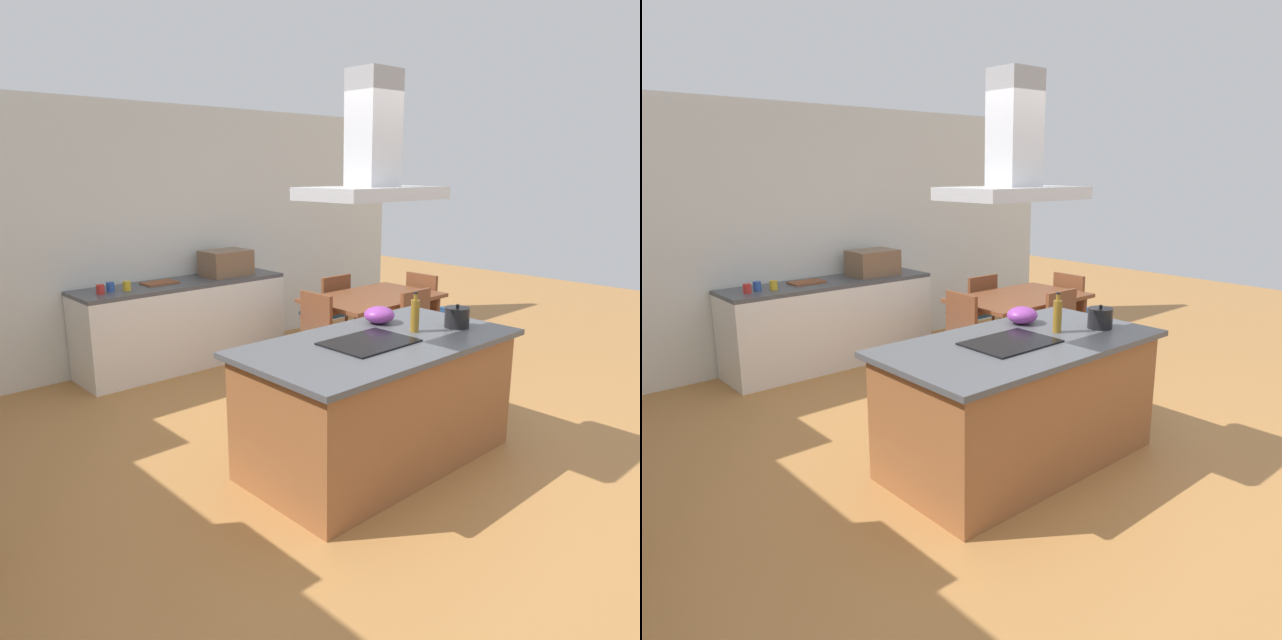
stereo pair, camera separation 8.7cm
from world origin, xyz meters
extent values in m
plane|color=#AD753D|center=(0.00, 1.50, 0.00)|extent=(16.00, 16.00, 0.00)
cube|color=silver|center=(0.00, 3.25, 1.35)|extent=(7.20, 0.10, 2.70)
cube|color=#995B33|center=(0.00, 0.00, 0.43)|extent=(1.89, 0.96, 0.86)
cube|color=#4C4F54|center=(0.00, 0.00, 0.88)|extent=(1.99, 1.06, 0.04)
cube|color=black|center=(-0.11, 0.00, 0.91)|extent=(0.60, 0.44, 0.01)
cylinder|color=black|center=(0.68, -0.15, 0.98)|extent=(0.18, 0.18, 0.15)
sphere|color=black|center=(0.68, -0.15, 1.06)|extent=(0.03, 0.03, 0.03)
cone|color=black|center=(0.79, -0.15, 0.98)|extent=(0.06, 0.03, 0.04)
cylinder|color=olive|center=(0.35, -0.02, 1.02)|extent=(0.06, 0.06, 0.23)
cylinder|color=olive|center=(0.35, -0.02, 1.16)|extent=(0.03, 0.03, 0.05)
cylinder|color=black|center=(0.35, -0.02, 1.18)|extent=(0.03, 0.03, 0.01)
ellipsoid|color=purple|center=(0.35, 0.32, 0.96)|extent=(0.23, 0.23, 0.13)
cube|color=white|center=(0.13, 2.88, 0.43)|extent=(2.23, 0.62, 0.86)
cube|color=#4C4F54|center=(0.13, 2.88, 0.88)|extent=(2.23, 0.62, 0.04)
cube|color=brown|center=(0.69, 2.88, 1.04)|extent=(0.50, 0.38, 0.28)
cylinder|color=red|center=(-0.76, 2.82, 0.95)|extent=(0.08, 0.08, 0.09)
cylinder|color=#2D56B2|center=(-0.64, 2.88, 0.95)|extent=(0.08, 0.08, 0.09)
cylinder|color=gold|center=(-0.50, 2.82, 0.95)|extent=(0.08, 0.08, 0.09)
cube|color=brown|center=(-0.10, 2.93, 0.91)|extent=(0.34, 0.24, 0.02)
cube|color=brown|center=(1.60, 1.52, 0.73)|extent=(1.40, 0.90, 0.04)
cylinder|color=brown|center=(0.98, 1.15, 0.35)|extent=(0.06, 0.06, 0.71)
cylinder|color=brown|center=(2.22, 1.15, 0.35)|extent=(0.06, 0.06, 0.71)
cylinder|color=brown|center=(0.98, 1.89, 0.35)|extent=(0.06, 0.06, 0.71)
cylinder|color=brown|center=(2.22, 1.89, 0.35)|extent=(0.06, 0.06, 0.71)
cube|color=#2D6BB7|center=(1.60, 2.27, 0.43)|extent=(0.42, 0.42, 0.04)
cube|color=brown|center=(1.60, 2.08, 0.67)|extent=(0.42, 0.04, 0.44)
cylinder|color=brown|center=(1.42, 2.45, 0.21)|extent=(0.04, 0.04, 0.41)
cylinder|color=brown|center=(1.78, 2.45, 0.21)|extent=(0.04, 0.04, 0.41)
cylinder|color=brown|center=(1.42, 2.09, 0.21)|extent=(0.04, 0.04, 0.41)
cylinder|color=brown|center=(1.78, 2.09, 0.21)|extent=(0.04, 0.04, 0.41)
cube|color=#2D6BB7|center=(1.60, 0.77, 0.43)|extent=(0.42, 0.42, 0.04)
cube|color=brown|center=(1.60, 0.96, 0.67)|extent=(0.42, 0.04, 0.44)
cylinder|color=brown|center=(1.78, 0.59, 0.21)|extent=(0.04, 0.04, 0.41)
cylinder|color=brown|center=(1.42, 0.59, 0.21)|extent=(0.04, 0.04, 0.41)
cylinder|color=brown|center=(1.78, 0.95, 0.21)|extent=(0.04, 0.04, 0.41)
cylinder|color=brown|center=(1.42, 0.95, 0.21)|extent=(0.04, 0.04, 0.41)
cube|color=#2D6BB7|center=(0.60, 1.52, 0.43)|extent=(0.42, 0.42, 0.04)
cube|color=brown|center=(0.79, 1.52, 0.67)|extent=(0.04, 0.42, 0.44)
cylinder|color=brown|center=(0.42, 1.34, 0.21)|extent=(0.04, 0.04, 0.41)
cylinder|color=brown|center=(0.42, 1.70, 0.21)|extent=(0.04, 0.04, 0.41)
cylinder|color=brown|center=(0.78, 1.34, 0.21)|extent=(0.04, 0.04, 0.41)
cylinder|color=brown|center=(0.78, 1.70, 0.21)|extent=(0.04, 0.04, 0.41)
cube|color=#2D6BB7|center=(2.60, 1.52, 0.43)|extent=(0.42, 0.42, 0.04)
cube|color=brown|center=(2.41, 1.52, 0.67)|extent=(0.04, 0.42, 0.44)
cylinder|color=brown|center=(2.78, 1.70, 0.21)|extent=(0.04, 0.04, 0.41)
cylinder|color=brown|center=(2.78, 1.34, 0.21)|extent=(0.04, 0.04, 0.41)
cylinder|color=brown|center=(2.42, 1.70, 0.21)|extent=(0.04, 0.04, 0.41)
cylinder|color=brown|center=(2.42, 1.34, 0.21)|extent=(0.04, 0.04, 0.41)
cube|color=#ADADB2|center=(-0.11, 0.00, 1.89)|extent=(0.90, 0.55, 0.08)
cube|color=#ADADB2|center=(-0.11, 0.00, 2.28)|extent=(0.28, 0.24, 0.70)
camera|label=1|loc=(-2.97, -2.63, 2.03)|focal=33.60mm
camera|label=2|loc=(-2.91, -2.69, 2.03)|focal=33.60mm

